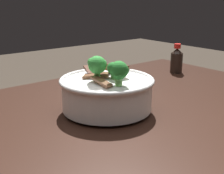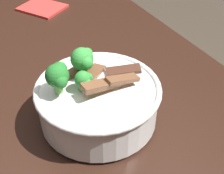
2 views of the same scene
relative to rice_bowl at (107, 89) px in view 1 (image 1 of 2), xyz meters
The scene contains 3 objects.
dining_table 0.20m from the rice_bowl, 143.16° to the right, with size 1.54×0.94×0.74m.
rice_bowl is the anchor object (origin of this frame).
soy_sauce_bottle 0.51m from the rice_bowl, 18.55° to the left, with size 0.05×0.05×0.12m.
Camera 1 is at (-0.36, -0.52, 1.05)m, focal length 48.12 mm.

